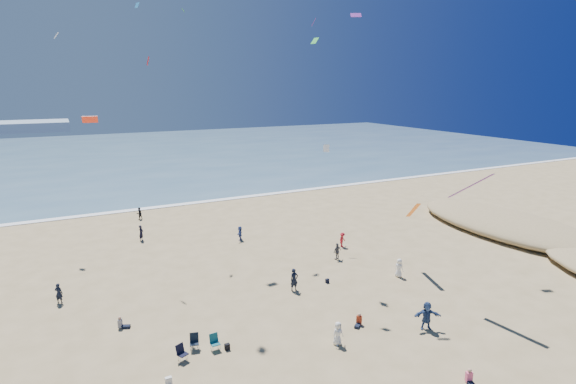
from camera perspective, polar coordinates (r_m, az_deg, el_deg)
name	(u,v)px	position (r m, az deg, el deg)	size (l,w,h in m)	color
ocean	(105,156)	(109.27, -22.26, 4.25)	(220.00, 100.00, 0.06)	#476B84
surf_line	(143,209)	(60.47, -17.91, -2.05)	(220.00, 1.20, 0.08)	white
standing_flyers	(278,282)	(34.89, -1.31, -11.40)	(29.78, 41.21, 1.88)	red
seated_group	(323,369)	(26.32, 4.51, -21.45)	(16.74, 18.77, 0.84)	silver
chair_cluster	(198,346)	(28.41, -11.41, -18.64)	(2.71, 1.57, 1.00)	black
white_tote	(169,381)	(26.57, -14.93, -22.13)	(0.35, 0.20, 0.40)	white
black_backpack	(227,347)	(28.66, -7.73, -18.90)	(0.30, 0.22, 0.38)	black
navy_bag	(327,281)	(36.83, 5.01, -11.17)	(0.28, 0.18, 0.34)	black
kites_aloft	(348,93)	(32.67, 7.61, 12.41)	(46.11, 42.28, 30.89)	red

